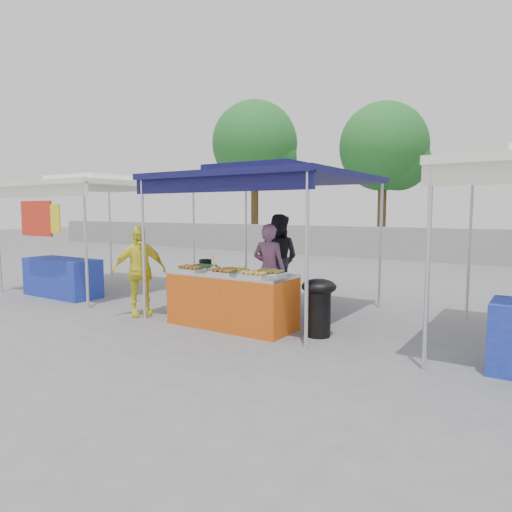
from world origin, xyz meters
The scene contains 22 objects.
ground_plane centered at (0.00, 0.00, 0.00)m, with size 80.00×80.00×0.00m, color slate.
back_wall centered at (0.00, 11.00, 0.60)m, with size 40.00×0.25×1.20m, color gray.
main_canopy centered at (0.00, 0.97, 2.37)m, with size 3.20×3.20×2.57m.
neighbor_stall_left centered at (-4.50, 0.57, 1.60)m, with size 3.20×3.20×2.57m.
tree_0 centered at (-7.95, 12.96, 4.82)m, with size 4.10×4.10×7.05m.
tree_1 centered at (-1.79, 13.33, 4.30)m, with size 3.68×3.66×6.28m.
vendor_table centered at (0.00, -0.10, 0.43)m, with size 2.00×0.80×0.85m.
food_tray_fl centered at (-0.63, -0.33, 0.88)m, with size 0.42×0.30×0.07m.
food_tray_fm centered at (0.04, -0.34, 0.88)m, with size 0.42×0.30×0.07m.
food_tray_fr centered at (0.58, -0.32, 0.88)m, with size 0.42×0.30×0.07m.
food_tray_bl centered at (-0.62, -0.01, 0.88)m, with size 0.42×0.30×0.07m.
food_tray_bm centered at (0.00, -0.02, 0.88)m, with size 0.42×0.30×0.07m.
food_tray_br centered at (0.66, -0.03, 0.88)m, with size 0.42×0.30×0.07m.
cooking_pot centered at (-0.80, 0.24, 0.91)m, with size 0.21×0.21×0.12m, color black.
skewer_cup centered at (-0.18, -0.31, 0.90)m, with size 0.08×0.08×0.10m, color silver.
wok_burner centered at (1.38, 0.13, 0.50)m, with size 0.50×0.50×0.84m.
crate_left centered at (-0.55, 0.48, 0.14)m, with size 0.47×0.33×0.28m, color #1729BB.
crate_right centered at (0.16, 0.67, 0.16)m, with size 0.53×0.37×0.32m, color #1729BB.
crate_stacked centered at (0.16, 0.67, 0.46)m, with size 0.49×0.34×0.29m, color #1729BB.
vendor_woman centered at (0.06, 0.92, 0.79)m, with size 0.58×0.38×1.59m, color #9E648A.
helper_man centered at (-0.32, 1.87, 0.87)m, with size 0.85×0.66×1.74m, color #232228.
customer_person centered at (-1.77, -0.36, 0.78)m, with size 0.91×0.38×1.55m, color #FFF638.
Camera 1 is at (4.14, -5.76, 1.81)m, focal length 32.00 mm.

